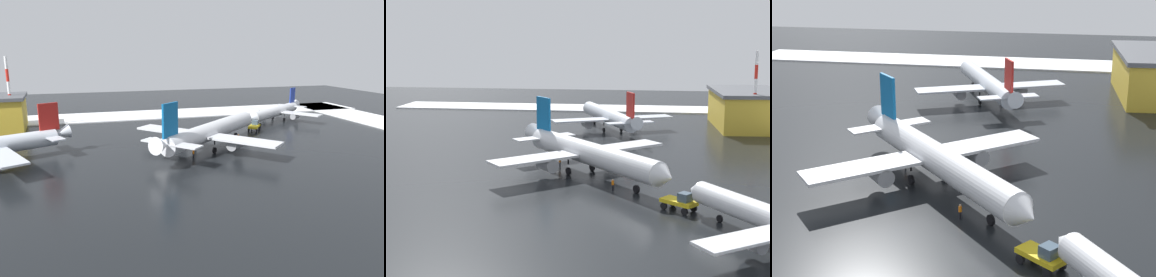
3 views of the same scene
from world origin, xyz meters
TOP-DOWN VIEW (x-y plane):
  - ground_plane at (0.00, 0.00)m, footprint 240.00×240.00m
  - snow_bank_right at (67.00, 0.00)m, footprint 14.00×116.00m
  - airplane_distant_tail at (-11.41, -6.53)m, footprint 30.48×28.49m
  - airplane_parked_portside at (30.56, -6.55)m, footprint 31.63×26.86m
  - pushback_tug at (-27.93, -20.22)m, footprint 4.57×4.98m
  - ground_crew_by_nose_gear at (-6.28, -1.16)m, footprint 0.36×0.36m
  - ground_crew_near_tug at (-19.57, -11.00)m, footprint 0.36×0.36m
  - antenna_mast at (30.15, -38.18)m, footprint 0.70×0.70m
  - cargo_hangar at (39.10, -37.77)m, footprint 25.84×16.45m

SIDE VIEW (x-z plane):
  - ground_plane at x=0.00m, z-range 0.00..0.00m
  - snow_bank_right at x=67.00m, z-range 0.00..0.30m
  - ground_crew_by_nose_gear at x=-6.28m, z-range 0.12..1.83m
  - ground_crew_near_tug at x=-19.57m, z-range 0.12..1.83m
  - pushback_tug at x=-27.93m, z-range 0.03..2.53m
  - airplane_parked_portside at x=30.56m, z-range -1.69..8.28m
  - airplane_distant_tail at x=-11.41m, z-range -1.88..9.23m
  - cargo_hangar at x=39.10m, z-range 0.04..8.84m
  - antenna_mast at x=30.15m, z-range 0.00..18.23m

